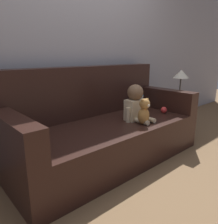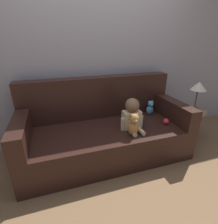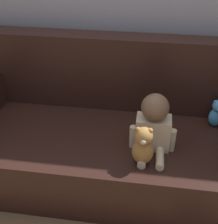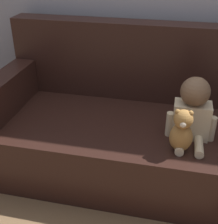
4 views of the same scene
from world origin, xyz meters
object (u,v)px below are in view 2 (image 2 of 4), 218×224
(couch, at_px, (104,130))
(side_table, at_px, (196,98))
(teddy_bear_brown, at_px, (134,125))
(person_baby, at_px, (132,115))
(plush_toy_side, at_px, (150,108))
(toy_ball, at_px, (166,121))

(couch, bearing_deg, side_table, -4.39)
(teddy_bear_brown, relative_size, side_table, 0.30)
(person_baby, relative_size, plush_toy_side, 1.84)
(person_baby, relative_size, teddy_bear_brown, 1.44)
(couch, xyz_separation_m, toy_ball, (0.78, -0.24, 0.12))
(toy_ball, bearing_deg, side_table, 13.42)
(toy_ball, bearing_deg, couch, 162.96)
(teddy_bear_brown, bearing_deg, person_baby, 71.33)
(toy_ball, bearing_deg, person_baby, 175.20)
(couch, distance_m, plush_toy_side, 0.77)
(couch, xyz_separation_m, person_baby, (0.30, -0.20, 0.27))
(plush_toy_side, bearing_deg, side_table, -19.80)
(person_baby, distance_m, side_table, 1.05)
(person_baby, bearing_deg, plush_toy_side, 35.34)
(toy_ball, relative_size, side_table, 0.08)
(person_baby, distance_m, plush_toy_side, 0.55)
(person_baby, xyz_separation_m, teddy_bear_brown, (-0.05, -0.16, -0.05))
(couch, relative_size, teddy_bear_brown, 7.68)
(person_baby, relative_size, toy_ball, 5.15)
(toy_ball, xyz_separation_m, side_table, (0.57, 0.14, 0.22))
(teddy_bear_brown, bearing_deg, plush_toy_side, 43.70)
(couch, relative_size, side_table, 2.31)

